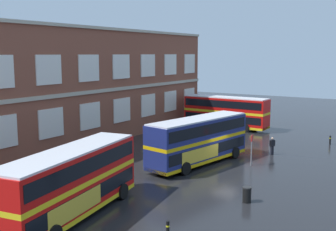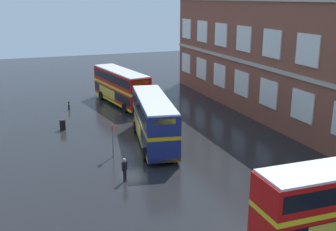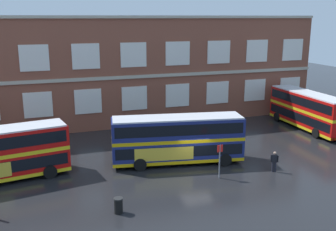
% 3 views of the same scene
% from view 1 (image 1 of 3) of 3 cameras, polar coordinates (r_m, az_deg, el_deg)
% --- Properties ---
extents(ground_plane, '(120.00, 120.00, 0.00)m').
position_cam_1_polar(ground_plane, '(37.13, 4.80, -6.37)').
color(ground_plane, black).
extents(brick_terminal_building, '(45.96, 8.19, 12.30)m').
position_cam_1_polar(brick_terminal_building, '(44.53, -14.68, 3.72)').
color(brick_terminal_building, brown).
rests_on(brick_terminal_building, ground).
extents(double_decker_near, '(11.27, 4.36, 4.07)m').
position_cam_1_polar(double_decker_near, '(24.90, -13.33, -8.99)').
color(double_decker_near, red).
rests_on(double_decker_near, ground).
extents(double_decker_middle, '(11.28, 4.49, 4.07)m').
position_cam_1_polar(double_decker_middle, '(35.79, 4.29, -3.39)').
color(double_decker_middle, navy).
rests_on(double_decker_middle, ground).
extents(double_decker_far, '(3.07, 11.06, 4.07)m').
position_cam_1_polar(double_decker_far, '(53.46, 8.02, 0.54)').
color(double_decker_far, red).
rests_on(double_decker_far, ground).
extents(waiting_passenger, '(0.55, 0.49, 1.70)m').
position_cam_1_polar(waiting_passenger, '(40.42, 14.28, -4.01)').
color(waiting_passenger, black).
rests_on(waiting_passenger, ground).
extents(bus_stand_flag, '(0.44, 0.10, 2.70)m').
position_cam_1_polar(bus_stand_flag, '(35.97, 11.54, -4.32)').
color(bus_stand_flag, slate).
rests_on(bus_stand_flag, ground).
extents(station_litter_bin, '(0.60, 0.60, 1.03)m').
position_cam_1_polar(station_litter_bin, '(27.56, 10.91, -10.74)').
color(station_litter_bin, black).
rests_on(station_litter_bin, ground).
extents(safety_bollard_west, '(0.19, 0.19, 0.95)m').
position_cam_1_polar(safety_bollard_west, '(22.19, -0.03, -15.55)').
color(safety_bollard_west, black).
rests_on(safety_bollard_west, ground).
extents(safety_bollard_east, '(0.19, 0.19, 0.95)m').
position_cam_1_polar(safety_bollard_east, '(46.91, 21.60, -3.17)').
color(safety_bollard_east, black).
rests_on(safety_bollard_east, ground).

